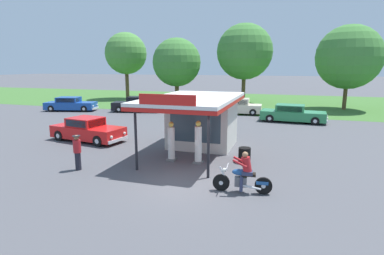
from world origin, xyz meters
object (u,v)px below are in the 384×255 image
(parked_car_back_row_right, at_px, (292,114))
(spare_tire_stack, at_px, (245,155))
(gas_pump_nearside, at_px, (171,143))
(parked_car_back_row_centre, at_px, (138,105))
(gas_pump_offside, at_px, (198,144))
(parked_car_back_row_centre_left, at_px, (237,107))
(motorcycle_with_rider, at_px, (243,176))
(featured_classic_sedan, at_px, (88,130))
(bystander_standing_back_lot, at_px, (77,151))
(parked_car_back_row_far_left, at_px, (71,104))

(parked_car_back_row_right, bearing_deg, spare_tire_stack, -100.32)
(gas_pump_nearside, bearing_deg, parked_car_back_row_centre, 122.96)
(gas_pump_offside, bearing_deg, parked_car_back_row_centre_left, 92.71)
(gas_pump_offside, relative_size, parked_car_back_row_centre_left, 0.42)
(motorcycle_with_rider, distance_m, parked_car_back_row_centre, 22.09)
(featured_classic_sedan, height_order, bystander_standing_back_lot, bystander_standing_back_lot)
(parked_car_back_row_centre_left, distance_m, parked_car_back_row_far_left, 17.50)
(parked_car_back_row_right, xyz_separation_m, spare_tire_stack, (-2.25, -12.38, -0.31))
(gas_pump_offside, xyz_separation_m, parked_car_back_row_centre, (-10.87, 14.61, -0.24))
(featured_classic_sedan, bearing_deg, parked_car_back_row_far_left, 132.86)
(gas_pump_nearside, relative_size, motorcycle_with_rider, 0.89)
(motorcycle_with_rider, bearing_deg, parked_car_back_row_right, 83.71)
(parked_car_back_row_far_left, bearing_deg, parked_car_back_row_centre_left, 10.44)
(parked_car_back_row_right, distance_m, parked_car_back_row_centre, 15.31)
(spare_tire_stack, bearing_deg, featured_classic_sedan, 171.74)
(parked_car_back_row_centre, xyz_separation_m, spare_tire_stack, (12.99, -13.76, -0.36))
(gas_pump_nearside, distance_m, parked_car_back_row_far_left, 21.13)
(gas_pump_offside, relative_size, parked_car_back_row_right, 0.38)
(featured_classic_sedan, relative_size, parked_car_back_row_far_left, 0.92)
(gas_pump_nearside, height_order, bystander_standing_back_lot, gas_pump_nearside)
(gas_pump_nearside, xyz_separation_m, featured_classic_sedan, (-6.59, 2.31, -0.23))
(featured_classic_sedan, bearing_deg, gas_pump_nearside, -19.34)
(spare_tire_stack, bearing_deg, parked_car_back_row_centre, 133.35)
(gas_pump_offside, relative_size, bystander_standing_back_lot, 1.29)
(motorcycle_with_rider, distance_m, parked_car_back_row_far_left, 26.06)
(gas_pump_nearside, bearing_deg, parked_car_back_row_centre_left, 87.80)
(spare_tire_stack, bearing_deg, gas_pump_offside, -158.34)
(motorcycle_with_rider, distance_m, featured_classic_sedan, 11.80)
(motorcycle_with_rider, xyz_separation_m, featured_classic_sedan, (-10.59, 5.21, 0.02))
(parked_car_back_row_centre, bearing_deg, parked_car_back_row_centre_left, 9.28)
(spare_tire_stack, bearing_deg, parked_car_back_row_right, 79.68)
(featured_classic_sedan, distance_m, parked_car_back_row_centre_left, 15.70)
(gas_pump_offside, distance_m, featured_classic_sedan, 8.32)
(bystander_standing_back_lot, height_order, spare_tire_stack, bystander_standing_back_lot)
(parked_car_back_row_centre_left, bearing_deg, motorcycle_with_rider, -80.02)
(gas_pump_nearside, distance_m, parked_car_back_row_centre_left, 16.27)
(parked_car_back_row_right, distance_m, spare_tire_stack, 12.59)
(featured_classic_sedan, distance_m, parked_car_back_row_right, 16.49)
(gas_pump_nearside, height_order, motorcycle_with_rider, gas_pump_nearside)
(gas_pump_offside, bearing_deg, gas_pump_nearside, -180.00)
(featured_classic_sedan, xyz_separation_m, parked_car_back_row_centre, (-2.88, 12.30, 0.05))
(featured_classic_sedan, bearing_deg, parked_car_back_row_centre, 103.18)
(parked_car_back_row_centre_left, bearing_deg, parked_car_back_row_centre, -170.72)
(gas_pump_offside, distance_m, motorcycle_with_rider, 3.91)
(parked_car_back_row_centre, xyz_separation_m, bystander_standing_back_lot, (5.95, -17.22, 0.14))
(motorcycle_with_rider, height_order, parked_car_back_row_right, motorcycle_with_rider)
(gas_pump_nearside, bearing_deg, featured_classic_sedan, 160.66)
(bystander_standing_back_lot, bearing_deg, parked_car_back_row_far_left, 129.77)
(parked_car_back_row_centre_left, relative_size, parked_car_back_row_centre, 0.91)
(parked_car_back_row_far_left, bearing_deg, motorcycle_with_rider, -37.83)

